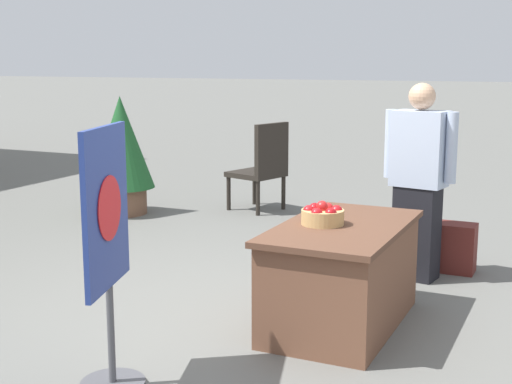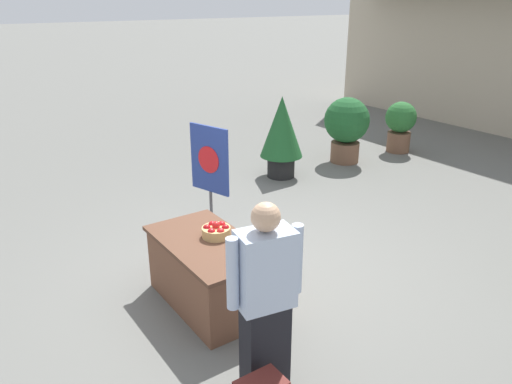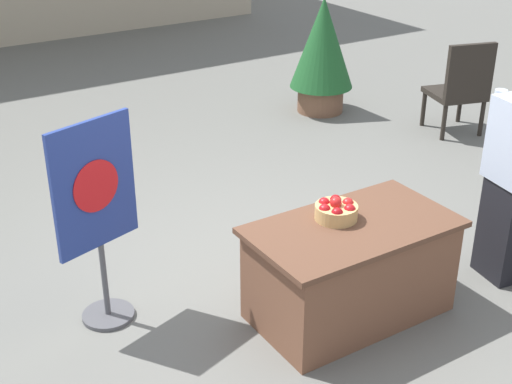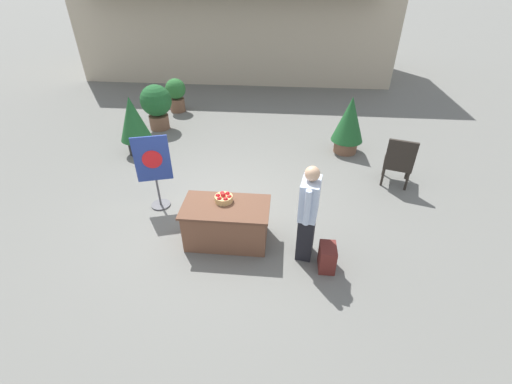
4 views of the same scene
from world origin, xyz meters
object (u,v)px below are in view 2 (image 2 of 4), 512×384
at_px(apple_basket, 216,231).
at_px(potted_plant_far_left, 400,124).
at_px(display_table, 209,273).
at_px(potted_plant_far_right, 282,132).
at_px(potted_plant_near_left, 347,125).
at_px(poster_board, 210,175).
at_px(person_visitor, 265,300).

height_order(apple_basket, potted_plant_far_left, potted_plant_far_left).
height_order(display_table, potted_plant_far_right, potted_plant_far_right).
relative_size(apple_basket, potted_plant_near_left, 0.23).
relative_size(display_table, potted_plant_far_left, 1.38).
distance_m(display_table, poster_board, 1.73).
xyz_separation_m(potted_plant_near_left, potted_plant_far_left, (0.13, 1.36, -0.14)).
height_order(poster_board, potted_plant_far_right, poster_board).
bearing_deg(display_table, potted_plant_near_left, 120.74).
bearing_deg(poster_board, potted_plant_far_left, 175.15).
relative_size(apple_basket, potted_plant_far_right, 0.20).
height_order(poster_board, potted_plant_far_left, poster_board).
bearing_deg(person_visitor, apple_basket, -4.89).
relative_size(person_visitor, potted_plant_far_right, 1.15).
xyz_separation_m(display_table, potted_plant_far_left, (-2.51, 5.80, 0.22)).
height_order(potted_plant_far_right, potted_plant_far_left, potted_plant_far_right).
xyz_separation_m(apple_basket, potted_plant_far_left, (-2.47, 5.67, -0.20)).
relative_size(person_visitor, potted_plant_near_left, 1.32).
height_order(display_table, apple_basket, apple_basket).
bearing_deg(person_visitor, potted_plant_far_right, -28.84).
bearing_deg(poster_board, apple_basket, 45.40).
relative_size(person_visitor, potted_plant_far_left, 1.59).
xyz_separation_m(apple_basket, potted_plant_near_left, (-2.59, 4.31, -0.06)).
distance_m(person_visitor, potted_plant_far_left, 7.12).
relative_size(apple_basket, poster_board, 0.20).
xyz_separation_m(display_table, poster_board, (-1.44, 0.85, 0.45)).
distance_m(apple_basket, potted_plant_far_left, 6.19).
height_order(poster_board, potted_plant_near_left, poster_board).
height_order(apple_basket, potted_plant_near_left, potted_plant_near_left).
height_order(apple_basket, person_visitor, person_visitor).
relative_size(display_table, person_visitor, 0.87).
bearing_deg(potted_plant_far_left, apple_basket, -66.52).
bearing_deg(person_visitor, potted_plant_far_left, -47.90).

